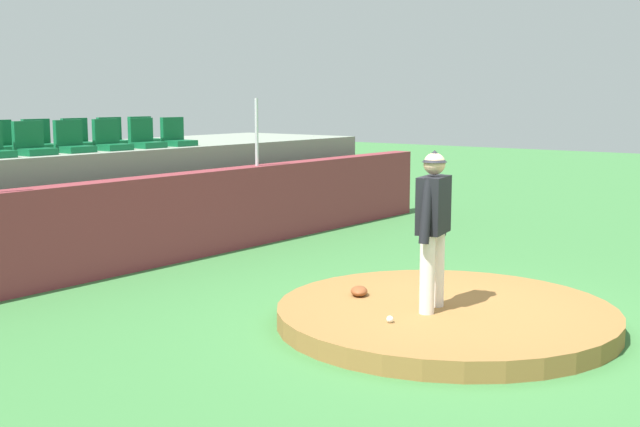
% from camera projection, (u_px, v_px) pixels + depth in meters
% --- Properties ---
extents(ground_plane, '(60.00, 60.00, 0.00)m').
position_uv_depth(ground_plane, '(445.00, 324.00, 9.04)').
color(ground_plane, '#3D7A3D').
extents(pitchers_mound, '(3.84, 3.84, 0.21)m').
position_uv_depth(pitchers_mound, '(446.00, 315.00, 9.03)').
color(pitchers_mound, olive).
rests_on(pitchers_mound, ground_plane).
extents(pitcher, '(0.75, 0.35, 1.78)m').
position_uv_depth(pitcher, '(433.00, 218.00, 8.72)').
color(pitcher, silver).
rests_on(pitcher, pitchers_mound).
extents(baseball, '(0.07, 0.07, 0.07)m').
position_uv_depth(baseball, '(390.00, 319.00, 8.34)').
color(baseball, white).
rests_on(baseball, pitchers_mound).
extents(fielding_glove, '(0.36, 0.33, 0.11)m').
position_uv_depth(fielding_glove, '(359.00, 291.00, 9.48)').
color(fielding_glove, brown).
rests_on(fielding_glove, pitchers_mound).
extents(brick_barrier, '(14.72, 0.40, 1.37)m').
position_uv_depth(brick_barrier, '(145.00, 222.00, 12.05)').
color(brick_barrier, brown).
rests_on(brick_barrier, ground_plane).
extents(fence_post_right, '(0.06, 0.06, 1.18)m').
position_uv_depth(fence_post_right, '(257.00, 132.00, 13.85)').
color(fence_post_right, silver).
rests_on(fence_post_right, brick_barrier).
extents(bleacher_platform, '(12.93, 3.14, 1.71)m').
position_uv_depth(bleacher_platform, '(57.00, 199.00, 13.39)').
color(bleacher_platform, gray).
rests_on(bleacher_platform, ground_plane).
extents(stadium_chair_1, '(0.48, 0.44, 0.50)m').
position_uv_depth(stadium_chair_1, '(32.00, 144.00, 11.77)').
color(stadium_chair_1, '#0F5B32').
rests_on(stadium_chair_1, bleacher_platform).
extents(stadium_chair_2, '(0.48, 0.44, 0.50)m').
position_uv_depth(stadium_chair_2, '(72.00, 142.00, 12.34)').
color(stadium_chair_2, '#0F5B32').
rests_on(stadium_chair_2, bleacher_platform).
extents(stadium_chair_3, '(0.48, 0.44, 0.50)m').
position_uv_depth(stadium_chair_3, '(110.00, 140.00, 12.86)').
color(stadium_chair_3, '#0F5B32').
rests_on(stadium_chair_3, bleacher_platform).
extents(stadium_chair_4, '(0.48, 0.44, 0.50)m').
position_uv_depth(stadium_chair_4, '(145.00, 139.00, 13.45)').
color(stadium_chair_4, '#0F5B32').
rests_on(stadium_chair_4, bleacher_platform).
extents(stadium_chair_5, '(0.48, 0.44, 0.50)m').
position_uv_depth(stadium_chair_5, '(176.00, 137.00, 13.99)').
color(stadium_chair_5, '#0F5B32').
rests_on(stadium_chair_5, bleacher_platform).
extents(stadium_chair_7, '(0.48, 0.44, 0.50)m').
position_uv_depth(stadium_chair_7, '(1.00, 142.00, 12.32)').
color(stadium_chair_7, '#0F5B32').
rests_on(stadium_chair_7, bleacher_platform).
extents(stadium_chair_8, '(0.48, 0.44, 0.50)m').
position_uv_depth(stadium_chair_8, '(40.00, 140.00, 12.89)').
color(stadium_chair_8, '#0F5B32').
rests_on(stadium_chair_8, bleacher_platform).
extents(stadium_chair_9, '(0.48, 0.44, 0.50)m').
position_uv_depth(stadium_chair_9, '(79.00, 139.00, 13.41)').
color(stadium_chair_9, '#0F5B32').
rests_on(stadium_chair_9, bleacher_platform).
extents(stadium_chair_10, '(0.48, 0.44, 0.50)m').
position_uv_depth(stadium_chair_10, '(113.00, 137.00, 13.99)').
color(stadium_chair_10, '#0F5B32').
rests_on(stadium_chair_10, bleacher_platform).
extents(stadium_chair_11, '(0.48, 0.44, 0.50)m').
position_uv_depth(stadium_chair_11, '(144.00, 136.00, 14.53)').
color(stadium_chair_11, '#0F5B32').
rests_on(stadium_chair_11, bleacher_platform).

